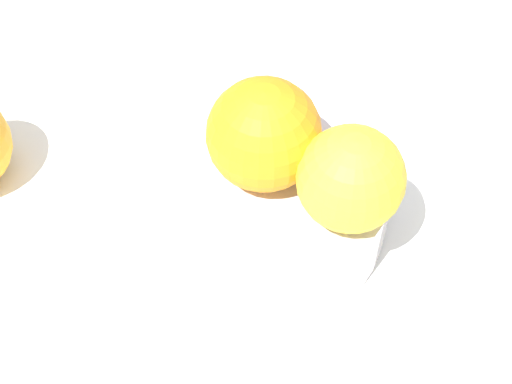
% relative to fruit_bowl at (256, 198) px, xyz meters
% --- Properties ---
extents(ground_plane, '(1.10, 1.10, 0.02)m').
position_rel_fruit_bowl_xyz_m(ground_plane, '(0.00, 0.00, -0.04)').
color(ground_plane, white).
extents(fruit_bowl, '(0.19, 0.19, 0.06)m').
position_rel_fruit_bowl_xyz_m(fruit_bowl, '(0.00, 0.00, 0.00)').
color(fruit_bowl, silver).
rests_on(fruit_bowl, ground_plane).
extents(orange_in_bowl_0, '(0.08, 0.08, 0.08)m').
position_rel_fruit_bowl_xyz_m(orange_in_bowl_0, '(-0.00, -0.01, 0.07)').
color(orange_in_bowl_0, orange).
rests_on(orange_in_bowl_0, fruit_bowl).
extents(orange_in_bowl_1, '(0.07, 0.07, 0.07)m').
position_rel_fruit_bowl_xyz_m(orange_in_bowl_1, '(-0.03, -0.06, 0.06)').
color(orange_in_bowl_1, yellow).
rests_on(orange_in_bowl_1, fruit_bowl).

